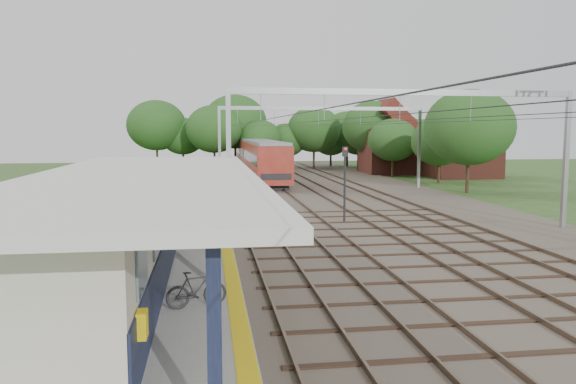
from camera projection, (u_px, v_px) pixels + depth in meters
ground at (485, 361)px, 12.31m from camera, size 160.00×160.00×0.00m
ballast_bed at (341, 197)px, 42.39m from camera, size 18.00×90.00×0.10m
platform at (174, 240)px, 25.01m from camera, size 5.00×52.00×0.35m
yellow_stripe at (225, 235)px, 25.31m from camera, size 0.45×52.00×0.01m
station_building at (116, 226)px, 17.72m from camera, size 3.41×18.00×3.40m
canopy at (147, 178)px, 16.72m from camera, size 6.40×20.00×3.44m
rail_tracks at (309, 196)px, 42.02m from camera, size 11.80×88.00×0.15m
catenary_system at (350, 123)px, 37.06m from camera, size 17.22×88.00×7.00m
tree_band at (288, 131)px, 68.52m from camera, size 31.72×30.88×8.82m
house_near at (461, 149)px, 60.20m from camera, size 7.00×6.12×7.89m
house_far at (398, 146)px, 65.37m from camera, size 8.00×6.12×8.66m
person at (203, 219)px, 23.38m from camera, size 0.78×0.55×2.03m
bicycle at (196, 289)px, 14.91m from camera, size 1.71×0.86×0.99m
train at (256, 156)px, 63.63m from camera, size 2.99×37.20×3.92m
signal_post at (345, 176)px, 30.24m from camera, size 0.29×0.26×4.17m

